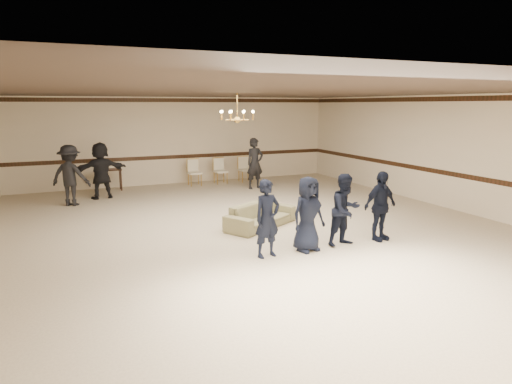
% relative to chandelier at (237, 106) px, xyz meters
% --- Properties ---
extents(room, '(12.01, 14.01, 3.21)m').
position_rel_chandelier_xyz_m(room, '(0.00, -1.00, -1.28)').
color(room, beige).
rests_on(room, ground).
extents(chair_rail, '(12.00, 0.02, 0.14)m').
position_rel_chandelier_xyz_m(chair_rail, '(0.00, 5.99, -1.88)').
color(chair_rail, black).
rests_on(chair_rail, wall_back).
extents(crown_molding, '(12.00, 0.02, 0.14)m').
position_rel_chandelier_xyz_m(crown_molding, '(0.00, 5.99, 0.21)').
color(crown_molding, black).
rests_on(crown_molding, wall_back).
extents(chandelier, '(0.94, 0.94, 0.89)m').
position_rel_chandelier_xyz_m(chandelier, '(0.00, 0.00, 0.00)').
color(chandelier, gold).
rests_on(chandelier, ceiling).
extents(boy_a, '(0.61, 0.46, 1.53)m').
position_rel_chandelier_xyz_m(boy_a, '(-0.50, -2.86, -2.11)').
color(boy_a, black).
rests_on(boy_a, floor).
extents(boy_b, '(0.82, 0.61, 1.53)m').
position_rel_chandelier_xyz_m(boy_b, '(0.40, -2.86, -2.11)').
color(boy_b, black).
rests_on(boy_b, floor).
extents(boy_c, '(0.82, 0.68, 1.53)m').
position_rel_chandelier_xyz_m(boy_c, '(1.30, -2.86, -2.11)').
color(boy_c, black).
rests_on(boy_c, floor).
extents(boy_d, '(0.94, 0.50, 1.53)m').
position_rel_chandelier_xyz_m(boy_d, '(2.20, -2.86, -2.11)').
color(boy_d, black).
rests_on(boy_d, floor).
extents(settee, '(2.10, 1.64, 0.58)m').
position_rel_chandelier_xyz_m(settee, '(0.26, -0.85, -2.59)').
color(settee, '#837C57').
rests_on(settee, floor).
extents(adult_left, '(1.33, 1.15, 1.78)m').
position_rel_chandelier_xyz_m(adult_left, '(-3.88, 3.50, -1.98)').
color(adult_left, black).
rests_on(adult_left, floor).
extents(adult_mid, '(1.71, 0.75, 1.78)m').
position_rel_chandelier_xyz_m(adult_mid, '(-2.98, 4.20, -1.98)').
color(adult_mid, black).
rests_on(adult_mid, floor).
extents(adult_right, '(0.71, 0.52, 1.78)m').
position_rel_chandelier_xyz_m(adult_right, '(2.12, 3.80, -1.98)').
color(adult_right, black).
rests_on(adult_right, floor).
extents(banquet_chair_left, '(0.48, 0.48, 0.95)m').
position_rel_chandelier_xyz_m(banquet_chair_left, '(0.33, 5.23, -2.40)').
color(banquet_chair_left, '#EAE2C5').
rests_on(banquet_chair_left, floor).
extents(banquet_chair_mid, '(0.50, 0.50, 0.95)m').
position_rel_chandelier_xyz_m(banquet_chair_mid, '(1.33, 5.23, -2.40)').
color(banquet_chair_mid, '#EAE2C5').
rests_on(banquet_chair_mid, floor).
extents(banquet_chair_right, '(0.48, 0.48, 0.95)m').
position_rel_chandelier_xyz_m(banquet_chair_right, '(2.33, 5.23, -2.40)').
color(banquet_chair_right, '#EAE2C5').
rests_on(banquet_chair_right, floor).
extents(console_table, '(0.92, 0.42, 0.76)m').
position_rel_chandelier_xyz_m(console_table, '(-2.67, 5.43, -2.50)').
color(console_table, black).
rests_on(console_table, floor).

